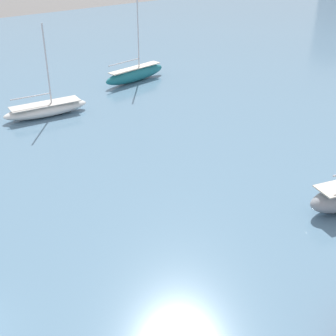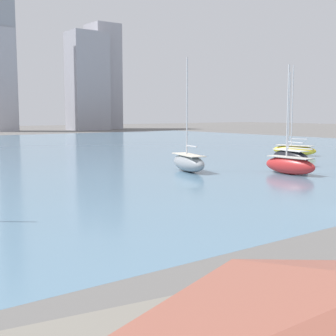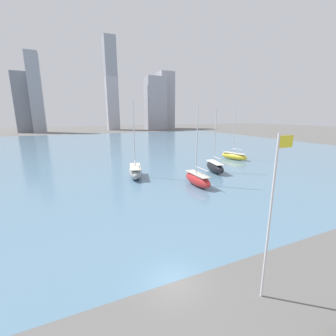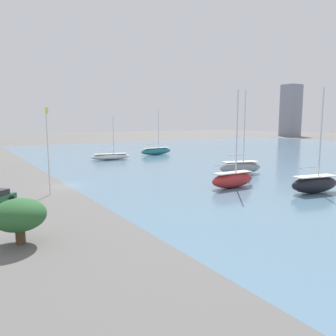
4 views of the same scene
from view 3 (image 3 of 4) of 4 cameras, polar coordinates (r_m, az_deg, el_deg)
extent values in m
plane|color=#605E5B|center=(18.07, 1.43, -26.96)|extent=(500.00, 500.00, 0.00)
cube|color=slate|center=(83.45, -19.85, 4.46)|extent=(180.00, 140.00, 0.00)
cylinder|color=silver|center=(15.32, 24.34, -12.34)|extent=(0.14, 0.14, 10.71)
cube|color=yellow|center=(14.51, 27.80, 5.97)|extent=(1.10, 0.03, 0.70)
cube|color=slate|center=(184.17, -32.70, 13.72)|extent=(11.03, 8.66, 39.21)
cube|color=#8E939E|center=(177.77, -30.54, 15.99)|extent=(7.45, 8.26, 51.03)
cube|color=#A8A8B2|center=(188.19, -13.97, 15.52)|extent=(8.62, 7.48, 40.48)
cube|color=#8E939E|center=(192.35, -14.27, 19.75)|extent=(8.70, 11.41, 69.23)
cube|color=#9E9EA8|center=(192.53, -3.20, 15.99)|extent=(15.91, 12.03, 41.67)
cube|color=#9E9EA8|center=(204.91, -0.69, 16.65)|extent=(12.40, 13.71, 47.41)
ellipsoid|color=yellow|center=(63.01, 16.45, 2.89)|extent=(4.16, 8.08, 1.77)
cube|color=beige|center=(62.88, 16.50, 3.64)|extent=(3.41, 6.62, 0.10)
cube|color=#2D2D33|center=(63.10, 16.42, 2.45)|extent=(0.55, 1.40, 0.80)
cylinder|color=silver|center=(62.48, 16.47, 10.00)|extent=(0.18, 0.18, 13.80)
cylinder|color=silver|center=(62.26, 17.20, 4.57)|extent=(0.93, 2.75, 0.14)
ellipsoid|color=gray|center=(43.37, -8.30, -0.98)|extent=(4.34, 8.06, 2.18)
cube|color=beige|center=(43.13, -8.35, 0.36)|extent=(3.56, 6.61, 0.10)
cube|color=#2D2D33|center=(43.52, -8.27, -1.74)|extent=(0.51, 1.38, 0.98)
cylinder|color=silver|center=(42.77, -8.64, 8.55)|extent=(0.18, 0.18, 12.13)
cylinder|color=silver|center=(42.05, -8.38, 1.63)|extent=(0.88, 2.79, 0.14)
ellipsoid|color=#B72828|center=(38.16, 7.51, -2.97)|extent=(2.06, 7.16, 2.12)
cube|color=#BCB7AD|center=(37.89, 7.55, -1.50)|extent=(1.69, 5.87, 0.10)
cube|color=#2D2D33|center=(38.33, 7.48, -3.81)|extent=(0.16, 1.29, 0.95)
cylinder|color=silver|center=(37.34, 7.38, 6.94)|extent=(0.18, 0.18, 10.99)
cylinder|color=silver|center=(36.54, 8.68, -0.24)|extent=(0.15, 3.71, 0.14)
ellipsoid|color=black|center=(47.64, 11.81, 0.17)|extent=(3.46, 7.31, 2.19)
cube|color=silver|center=(47.41, 11.87, 1.40)|extent=(2.84, 5.99, 0.10)
cube|color=#2D2D33|center=(47.77, 11.78, -0.53)|extent=(0.40, 1.27, 0.98)
cylinder|color=silver|center=(47.10, 11.92, 8.08)|extent=(0.18, 0.18, 10.88)
cylinder|color=silver|center=(46.32, 12.44, 2.54)|extent=(0.73, 2.99, 0.14)
camera|label=1|loc=(30.18, 47.76, 24.74)|focal=50.00mm
camera|label=2|loc=(26.92, -122.16, -16.49)|focal=50.00mm
camera|label=4|loc=(51.99, 65.63, 2.39)|focal=35.00mm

